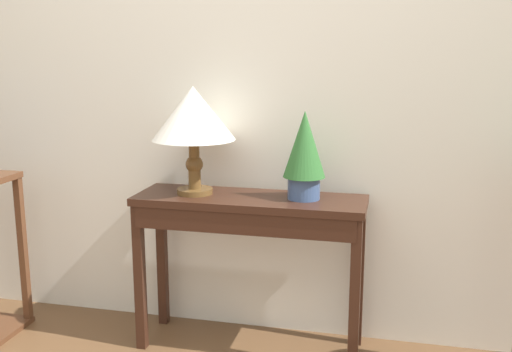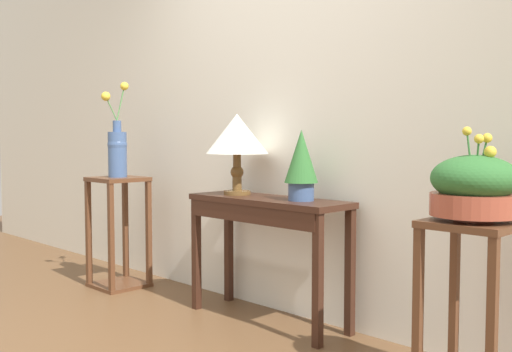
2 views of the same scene
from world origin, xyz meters
name	(u,v)px [view 1 (image 1 of 2)]	position (x,y,z in m)	size (l,w,h in m)	color
back_wall_with_art	(258,53)	(0.00, 1.56, 1.40)	(9.00, 0.10, 2.80)	silver
console_table	(249,224)	(0.02, 1.28, 0.62)	(1.07, 0.34, 0.75)	#381E14
table_lamp	(193,116)	(-0.24, 1.30, 1.12)	(0.39, 0.39, 0.50)	brown
potted_plant_on_console	(304,151)	(0.27, 1.32, 0.97)	(0.19, 0.19, 0.40)	#3D5684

